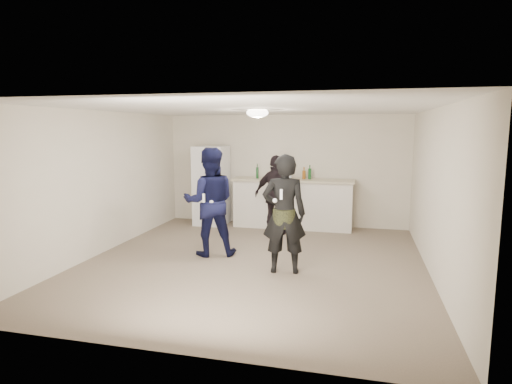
% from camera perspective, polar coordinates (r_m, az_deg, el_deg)
% --- Properties ---
extents(floor, '(6.00, 6.00, 0.00)m').
position_cam_1_polar(floor, '(7.16, -0.39, -9.37)').
color(floor, '#6B5B4C').
rests_on(floor, ground).
extents(ceiling, '(6.00, 6.00, 0.00)m').
position_cam_1_polar(ceiling, '(6.83, -0.41, 11.04)').
color(ceiling, silver).
rests_on(ceiling, wall_back).
extents(wall_back, '(6.00, 0.00, 6.00)m').
position_cam_1_polar(wall_back, '(9.80, 3.90, 2.90)').
color(wall_back, beige).
rests_on(wall_back, floor).
extents(wall_front, '(6.00, 0.00, 6.00)m').
position_cam_1_polar(wall_front, '(4.09, -10.77, -4.98)').
color(wall_front, beige).
rests_on(wall_front, floor).
extents(wall_left, '(0.00, 6.00, 6.00)m').
position_cam_1_polar(wall_left, '(8.01, -19.85, 1.19)').
color(wall_left, beige).
rests_on(wall_left, floor).
extents(wall_right, '(0.00, 6.00, 6.00)m').
position_cam_1_polar(wall_right, '(6.77, 22.81, -0.21)').
color(wall_right, beige).
rests_on(wall_right, floor).
extents(counter, '(2.60, 0.56, 1.05)m').
position_cam_1_polar(counter, '(9.54, 4.90, -1.66)').
color(counter, silver).
rests_on(counter, floor).
extents(counter_top, '(2.68, 0.64, 0.04)m').
position_cam_1_polar(counter_top, '(9.46, 4.94, 1.59)').
color(counter_top, beige).
rests_on(counter_top, counter).
extents(fridge, '(0.70, 0.70, 1.80)m').
position_cam_1_polar(fridge, '(9.88, -5.96, 0.87)').
color(fridge, white).
rests_on(fridge, floor).
extents(fridge_handle, '(0.02, 0.02, 0.60)m').
position_cam_1_polar(fridge_handle, '(9.39, -5.15, 2.95)').
color(fridge_handle, silver).
rests_on(fridge_handle, fridge).
extents(ceiling_dome, '(0.36, 0.36, 0.16)m').
position_cam_1_polar(ceiling_dome, '(7.12, 0.19, 10.53)').
color(ceiling_dome, white).
rests_on(ceiling_dome, ceiling).
extents(shaker, '(0.08, 0.08, 0.17)m').
position_cam_1_polar(shaker, '(9.56, 2.54, 2.32)').
color(shaker, '#B4B5B9').
rests_on(shaker, counter_top).
extents(man, '(1.10, 0.97, 1.88)m').
position_cam_1_polar(man, '(7.43, -6.19, -1.32)').
color(man, '#101242').
rests_on(man, floor).
extents(woman, '(0.73, 0.55, 1.82)m').
position_cam_1_polar(woman, '(6.49, 3.77, -2.95)').
color(woman, black).
rests_on(woman, floor).
extents(camo_shorts, '(0.34, 0.34, 0.28)m').
position_cam_1_polar(camo_shorts, '(6.50, 3.76, -3.47)').
color(camo_shorts, '#333A1A').
rests_on(camo_shorts, woman).
extents(spectator, '(1.04, 0.62, 1.66)m').
position_cam_1_polar(spectator, '(8.82, 2.73, -0.46)').
color(spectator, black).
rests_on(spectator, floor).
extents(remote_man, '(0.04, 0.04, 0.15)m').
position_cam_1_polar(remote_man, '(7.15, -6.97, -0.80)').
color(remote_man, white).
rests_on(remote_man, man).
extents(nunchuk_man, '(0.07, 0.07, 0.07)m').
position_cam_1_polar(nunchuk_man, '(7.15, -5.97, -1.36)').
color(nunchuk_man, silver).
rests_on(nunchuk_man, man).
extents(remote_woman, '(0.04, 0.04, 0.15)m').
position_cam_1_polar(remote_woman, '(6.19, 3.39, -0.31)').
color(remote_woman, white).
rests_on(remote_woman, woman).
extents(nunchuk_woman, '(0.07, 0.07, 0.07)m').
position_cam_1_polar(nunchuk_woman, '(6.25, 2.53, -1.15)').
color(nunchuk_woman, white).
rests_on(nunchuk_woman, woman).
extents(bottle_cluster, '(1.22, 0.21, 0.25)m').
position_cam_1_polar(bottle_cluster, '(9.51, 4.83, 2.40)').
color(bottle_cluster, silver).
rests_on(bottle_cluster, counter_top).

